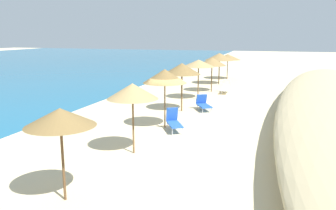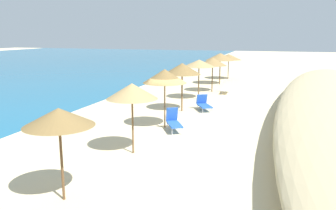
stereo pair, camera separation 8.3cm
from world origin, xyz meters
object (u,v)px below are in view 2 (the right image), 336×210
Objects in this scene: beach_umbrella_5 at (165,76)px; beach_umbrella_9 at (220,57)px; beach_umbrella_7 at (199,63)px; beach_umbrella_10 at (229,57)px; lounge_chair_0 at (226,88)px; lounge_chair_2 at (174,121)px; beach_umbrella_3 at (59,117)px; lounge_chair_1 at (204,104)px; beach_umbrella_4 at (132,91)px; beach_umbrella_8 at (213,62)px; beach_umbrella_6 at (182,69)px.

beach_umbrella_5 is 1.02× the size of beach_umbrella_9.
beach_umbrella_10 is (11.90, -0.39, -0.30)m from beach_umbrella_7.
beach_umbrella_9 reaches higher than beach_umbrella_7.
beach_umbrella_5 reaches higher than beach_umbrella_9.
lounge_chair_2 is at bearing 82.93° from lounge_chair_0.
lounge_chair_1 is (12.69, -1.32, -2.00)m from beach_umbrella_3.
beach_umbrella_4 reaches higher than beach_umbrella_10.
beach_umbrella_8 is at bearing 179.45° from beach_umbrella_10.
beach_umbrella_10 is at bearing -1.75° from beach_umbrella_6.
beach_umbrella_10 is at bearing -118.44° from lounge_chair_2.
beach_umbrella_3 is 8.02m from lounge_chair_2.
beach_umbrella_4 is 23.83m from beach_umbrella_10.
beach_umbrella_7 is 1.80× the size of lounge_chair_0.
beach_umbrella_10 is at bearing -2.95° from beach_umbrella_9.
beach_umbrella_4 is at bearing 179.78° from beach_umbrella_9.
beach_umbrella_9 reaches higher than lounge_chair_1.
lounge_chair_1 is (0.60, -1.22, -2.16)m from beach_umbrella_6.
lounge_chair_2 is (-0.42, -0.60, -2.11)m from beach_umbrella_5.
lounge_chair_2 is (-16.34, -0.53, -2.06)m from beach_umbrella_9.
beach_umbrella_5 is 1.04× the size of beach_umbrella_7.
beach_umbrella_9 reaches higher than beach_umbrella_10.
lounge_chair_0 is at bearing -5.20° from beach_umbrella_4.
beach_umbrella_7 is 7.93m from beach_umbrella_9.
beach_umbrella_8 is 12.11m from lounge_chair_2.
lounge_chair_1 is (-15.36, -0.73, -1.87)m from beach_umbrella_10.
beach_umbrella_3 is 8.16m from beach_umbrella_5.
beach_umbrella_7 is 1.02× the size of beach_umbrella_8.
beach_umbrella_5 is at bearing 48.57° from lounge_chair_1.
beach_umbrella_7 is at bearing -0.69° from beach_umbrella_3.
lounge_chair_1 is (-3.46, -1.12, -2.17)m from beach_umbrella_7.
lounge_chair_2 is (3.51, -0.60, -1.98)m from beach_umbrella_4.
beach_umbrella_7 is at bearing 0.52° from beach_umbrella_4.
beach_umbrella_10 is (3.98, -0.21, -0.27)m from beach_umbrella_9.
beach_umbrella_7 is 1.08× the size of beach_umbrella_10.
beach_umbrella_3 is 19.55m from lounge_chair_0.
beach_umbrella_9 is (19.85, -0.07, 0.07)m from beach_umbrella_4.
beach_umbrella_3 is 0.96× the size of beach_umbrella_4.
beach_umbrella_3 reaches higher than beach_umbrella_10.
beach_umbrella_7 is (7.99, 0.11, -0.02)m from beach_umbrella_5.
beach_umbrella_4 is 1.77× the size of lounge_chair_0.
beach_umbrella_3 reaches higher than lounge_chair_2.
beach_umbrella_9 is at bearing -77.70° from lounge_chair_0.
beach_umbrella_9 reaches higher than beach_umbrella_8.
lounge_chair_0 is at bearing -123.17° from lounge_chair_2.
beach_umbrella_4 is at bearing -179.48° from beach_umbrella_7.
beach_umbrella_10 is (23.83, -0.28, -0.20)m from beach_umbrella_4.
beach_umbrella_7 is 4.16m from lounge_chair_0.
beach_umbrella_3 is 12.09m from beach_umbrella_6.
beach_umbrella_10 is at bearing -1.19° from beach_umbrella_3.
beach_umbrella_5 is 1.12× the size of beach_umbrella_10.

